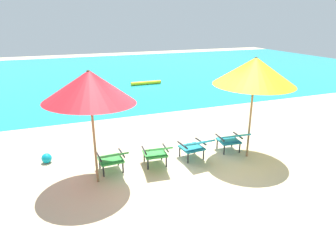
{
  "coord_description": "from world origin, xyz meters",
  "views": [
    {
      "loc": [
        -2.59,
        -6.19,
        3.32
      ],
      "look_at": [
        0.0,
        0.43,
        0.75
      ],
      "focal_mm": 32.29,
      "sensor_mm": 36.0,
      "label": 1
    }
  ],
  "objects_px": {
    "lounge_chair_far_left": "(112,158)",
    "lounge_chair_far_right": "(232,139)",
    "lounge_chair_near_left": "(157,152)",
    "beach_ball": "(47,158)",
    "lounge_chair_near_right": "(195,146)",
    "beach_umbrella_right": "(255,71)",
    "beach_umbrella_left": "(90,87)",
    "swim_buoy": "(146,83)"
  },
  "relations": [
    {
      "from": "lounge_chair_far_left",
      "to": "lounge_chair_far_right",
      "type": "bearing_deg",
      "value": -0.2
    },
    {
      "from": "lounge_chair_near_left",
      "to": "lounge_chair_far_right",
      "type": "bearing_deg",
      "value": 1.43
    },
    {
      "from": "lounge_chair_far_right",
      "to": "beach_ball",
      "type": "height_order",
      "value": "lounge_chair_far_right"
    },
    {
      "from": "lounge_chair_far_left",
      "to": "lounge_chair_near_right",
      "type": "distance_m",
      "value": 2.01
    },
    {
      "from": "beach_umbrella_right",
      "to": "lounge_chair_far_right",
      "type": "bearing_deg",
      "value": 132.41
    },
    {
      "from": "lounge_chair_near_right",
      "to": "lounge_chair_far_right",
      "type": "height_order",
      "value": "same"
    },
    {
      "from": "beach_umbrella_right",
      "to": "beach_ball",
      "type": "bearing_deg",
      "value": 162.95
    },
    {
      "from": "beach_umbrella_left",
      "to": "lounge_chair_far_left",
      "type": "bearing_deg",
      "value": 29.62
    },
    {
      "from": "lounge_chair_far_left",
      "to": "beach_ball",
      "type": "xyz_separation_m",
      "value": [
        -1.38,
        1.14,
        -0.28
      ]
    },
    {
      "from": "swim_buoy",
      "to": "beach_umbrella_right",
      "type": "distance_m",
      "value": 9.37
    },
    {
      "from": "beach_umbrella_right",
      "to": "beach_ball",
      "type": "distance_m",
      "value": 5.33
    },
    {
      "from": "beach_umbrella_left",
      "to": "beach_umbrella_right",
      "type": "relative_size",
      "value": 0.98
    },
    {
      "from": "swim_buoy",
      "to": "lounge_chair_far_left",
      "type": "height_order",
      "value": "lounge_chair_far_left"
    },
    {
      "from": "lounge_chair_far_right",
      "to": "beach_umbrella_right",
      "type": "relative_size",
      "value": 0.37
    },
    {
      "from": "beach_umbrella_left",
      "to": "lounge_chair_near_right",
      "type": "bearing_deg",
      "value": 3.53
    },
    {
      "from": "swim_buoy",
      "to": "lounge_chair_near_left",
      "type": "relative_size",
      "value": 1.74
    },
    {
      "from": "beach_ball",
      "to": "swim_buoy",
      "type": "bearing_deg",
      "value": 57.4
    },
    {
      "from": "lounge_chair_far_left",
      "to": "beach_umbrella_left",
      "type": "xyz_separation_m",
      "value": [
        -0.37,
        -0.21,
        1.67
      ]
    },
    {
      "from": "lounge_chair_near_left",
      "to": "lounge_chair_far_right",
      "type": "height_order",
      "value": "same"
    },
    {
      "from": "swim_buoy",
      "to": "lounge_chair_near_right",
      "type": "distance_m",
      "value": 9.03
    },
    {
      "from": "swim_buoy",
      "to": "lounge_chair_near_right",
      "type": "relative_size",
      "value": 1.75
    },
    {
      "from": "lounge_chair_near_right",
      "to": "beach_umbrella_left",
      "type": "relative_size",
      "value": 0.38
    },
    {
      "from": "swim_buoy",
      "to": "beach_ball",
      "type": "relative_size",
      "value": 6.61
    },
    {
      "from": "lounge_chair_far_right",
      "to": "beach_umbrella_left",
      "type": "relative_size",
      "value": 0.38
    },
    {
      "from": "lounge_chair_near_right",
      "to": "lounge_chair_far_right",
      "type": "distance_m",
      "value": 1.07
    },
    {
      "from": "swim_buoy",
      "to": "lounge_chair_far_left",
      "type": "relative_size",
      "value": 1.79
    },
    {
      "from": "lounge_chair_near_left",
      "to": "beach_umbrella_right",
      "type": "distance_m",
      "value": 2.92
    },
    {
      "from": "lounge_chair_far_right",
      "to": "beach_umbrella_right",
      "type": "xyz_separation_m",
      "value": [
        0.27,
        -0.3,
        1.75
      ]
    },
    {
      "from": "lounge_chair_near_left",
      "to": "lounge_chair_far_right",
      "type": "relative_size",
      "value": 1.0
    },
    {
      "from": "lounge_chair_far_left",
      "to": "lounge_chair_near_left",
      "type": "height_order",
      "value": "same"
    },
    {
      "from": "lounge_chair_near_right",
      "to": "beach_umbrella_right",
      "type": "xyz_separation_m",
      "value": [
        1.34,
        -0.24,
        1.75
      ]
    },
    {
      "from": "lounge_chair_near_right",
      "to": "beach_ball",
      "type": "xyz_separation_m",
      "value": [
        -3.38,
        1.2,
        -0.28
      ]
    },
    {
      "from": "swim_buoy",
      "to": "beach_umbrella_left",
      "type": "height_order",
      "value": "beach_umbrella_left"
    },
    {
      "from": "beach_umbrella_left",
      "to": "beach_ball",
      "type": "height_order",
      "value": "beach_umbrella_left"
    },
    {
      "from": "beach_umbrella_left",
      "to": "lounge_chair_near_left",
      "type": "bearing_deg",
      "value": 6.19
    },
    {
      "from": "swim_buoy",
      "to": "lounge_chair_near_right",
      "type": "height_order",
      "value": "lounge_chair_near_right"
    },
    {
      "from": "lounge_chair_far_right",
      "to": "beach_umbrella_right",
      "type": "height_order",
      "value": "beach_umbrella_right"
    },
    {
      "from": "swim_buoy",
      "to": "beach_ball",
      "type": "height_order",
      "value": "beach_ball"
    },
    {
      "from": "lounge_chair_near_right",
      "to": "beach_umbrella_right",
      "type": "distance_m",
      "value": 2.21
    },
    {
      "from": "swim_buoy",
      "to": "lounge_chair_near_right",
      "type": "xyz_separation_m",
      "value": [
        -1.54,
        -8.9,
        0.31
      ]
    },
    {
      "from": "lounge_chair_near_left",
      "to": "beach_umbrella_left",
      "type": "xyz_separation_m",
      "value": [
        -1.39,
        -0.15,
        1.67
      ]
    },
    {
      "from": "lounge_chair_far_left",
      "to": "lounge_chair_near_right",
      "type": "bearing_deg",
      "value": -1.88
    }
  ]
}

